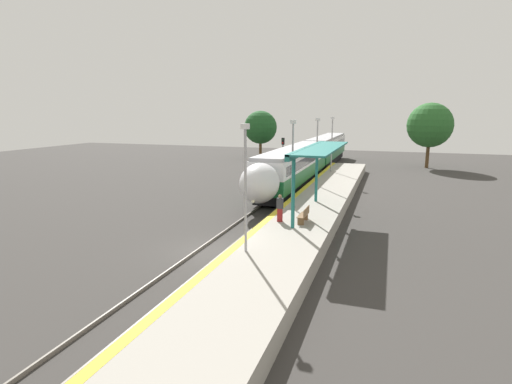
{
  "coord_description": "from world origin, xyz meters",
  "views": [
    {
      "loc": [
        8.54,
        -18.14,
        7.17
      ],
      "look_at": [
        0.58,
        5.32,
        2.2
      ],
      "focal_mm": 28.0,
      "sensor_mm": 36.0,
      "label": 1
    }
  ],
  "objects_px": {
    "platform_bench": "(304,215)",
    "lamppost_farthest": "(332,141)",
    "railway_signal": "(283,155)",
    "lamppost_far": "(317,148)",
    "lamppost_mid": "(293,159)",
    "person_waiting": "(280,208)",
    "train": "(311,156)",
    "lamppost_near": "(245,181)"
  },
  "relations": [
    {
      "from": "platform_bench",
      "to": "lamppost_farthest",
      "type": "distance_m",
      "value": 21.08
    },
    {
      "from": "railway_signal",
      "to": "lamppost_far",
      "type": "distance_m",
      "value": 7.39
    },
    {
      "from": "platform_bench",
      "to": "lamppost_mid",
      "type": "bearing_deg",
      "value": 115.3
    },
    {
      "from": "platform_bench",
      "to": "lamppost_farthest",
      "type": "relative_size",
      "value": 0.26
    },
    {
      "from": "lamppost_mid",
      "to": "lamppost_farthest",
      "type": "relative_size",
      "value": 1.0
    },
    {
      "from": "person_waiting",
      "to": "train",
      "type": "bearing_deg",
      "value": 96.56
    },
    {
      "from": "platform_bench",
      "to": "lamppost_farthest",
      "type": "bearing_deg",
      "value": 94.18
    },
    {
      "from": "person_waiting",
      "to": "lamppost_mid",
      "type": "height_order",
      "value": "lamppost_mid"
    },
    {
      "from": "platform_bench",
      "to": "lamppost_near",
      "type": "distance_m",
      "value": 6.43
    },
    {
      "from": "train",
      "to": "lamppost_far",
      "type": "bearing_deg",
      "value": -76.96
    },
    {
      "from": "railway_signal",
      "to": "lamppost_near",
      "type": "relative_size",
      "value": 0.8
    },
    {
      "from": "train",
      "to": "lamppost_mid",
      "type": "height_order",
      "value": "lamppost_mid"
    },
    {
      "from": "platform_bench",
      "to": "lamppost_far",
      "type": "relative_size",
      "value": 0.26
    },
    {
      "from": "platform_bench",
      "to": "lamppost_farthest",
      "type": "height_order",
      "value": "lamppost_farthest"
    },
    {
      "from": "train",
      "to": "lamppost_far",
      "type": "height_order",
      "value": "lamppost_far"
    },
    {
      "from": "person_waiting",
      "to": "platform_bench",
      "type": "bearing_deg",
      "value": 9.13
    },
    {
      "from": "person_waiting",
      "to": "lamppost_mid",
      "type": "bearing_deg",
      "value": 92.24
    },
    {
      "from": "train",
      "to": "platform_bench",
      "type": "height_order",
      "value": "train"
    },
    {
      "from": "lamppost_mid",
      "to": "lamppost_farthest",
      "type": "xyz_separation_m",
      "value": [
        0.0,
        17.62,
        0.0
      ]
    },
    {
      "from": "platform_bench",
      "to": "train",
      "type": "bearing_deg",
      "value": 100.01
    },
    {
      "from": "platform_bench",
      "to": "lamppost_near",
      "type": "xyz_separation_m",
      "value": [
        -1.52,
        -5.58,
        2.8
      ]
    },
    {
      "from": "railway_signal",
      "to": "lamppost_near",
      "type": "distance_m",
      "value": 23.78
    },
    {
      "from": "train",
      "to": "platform_bench",
      "type": "bearing_deg",
      "value": -79.99
    },
    {
      "from": "train",
      "to": "railway_signal",
      "type": "bearing_deg",
      "value": -110.64
    },
    {
      "from": "railway_signal",
      "to": "lamppost_farthest",
      "type": "xyz_separation_m",
      "value": [
        4.5,
        3.12,
        1.4
      ]
    },
    {
      "from": "lamppost_mid",
      "to": "lamppost_far",
      "type": "xyz_separation_m",
      "value": [
        0.0,
        8.81,
        0.0
      ]
    },
    {
      "from": "train",
      "to": "lamppost_mid",
      "type": "relative_size",
      "value": 7.17
    },
    {
      "from": "railway_signal",
      "to": "lamppost_farthest",
      "type": "relative_size",
      "value": 0.8
    },
    {
      "from": "person_waiting",
      "to": "lamppost_farthest",
      "type": "relative_size",
      "value": 0.28
    },
    {
      "from": "platform_bench",
      "to": "lamppost_far",
      "type": "xyz_separation_m",
      "value": [
        -1.52,
        12.03,
        2.8
      ]
    },
    {
      "from": "railway_signal",
      "to": "lamppost_near",
      "type": "bearing_deg",
      "value": -79.07
    },
    {
      "from": "lamppost_near",
      "to": "lamppost_farthest",
      "type": "distance_m",
      "value": 26.42
    },
    {
      "from": "train",
      "to": "lamppost_near",
      "type": "distance_m",
      "value": 28.72
    },
    {
      "from": "train",
      "to": "platform_bench",
      "type": "xyz_separation_m",
      "value": [
        4.05,
        -22.96,
        -0.83
      ]
    },
    {
      "from": "platform_bench",
      "to": "person_waiting",
      "type": "bearing_deg",
      "value": -170.87
    },
    {
      "from": "train",
      "to": "lamppost_mid",
      "type": "bearing_deg",
      "value": -82.7
    },
    {
      "from": "platform_bench",
      "to": "person_waiting",
      "type": "xyz_separation_m",
      "value": [
        -1.39,
        -0.22,
        0.35
      ]
    },
    {
      "from": "person_waiting",
      "to": "lamppost_near",
      "type": "height_order",
      "value": "lamppost_near"
    },
    {
      "from": "platform_bench",
      "to": "lamppost_mid",
      "type": "distance_m",
      "value": 4.53
    },
    {
      "from": "lamppost_near",
      "to": "lamppost_far",
      "type": "xyz_separation_m",
      "value": [
        0.0,
        17.62,
        0.0
      ]
    },
    {
      "from": "lamppost_near",
      "to": "lamppost_far",
      "type": "bearing_deg",
      "value": 90.0
    },
    {
      "from": "railway_signal",
      "to": "lamppost_far",
      "type": "relative_size",
      "value": 0.8
    }
  ]
}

